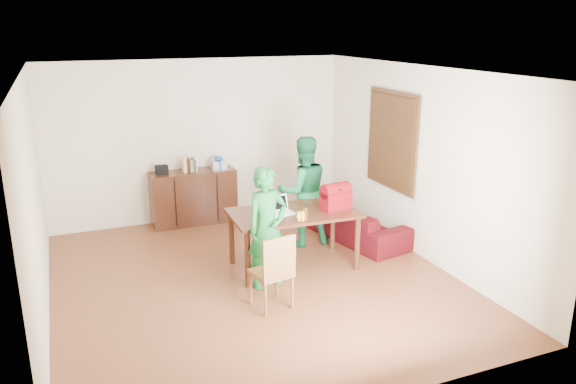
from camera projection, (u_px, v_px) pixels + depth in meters
name	position (u px, v px, depth m)	size (l,w,h in m)	color
room	(250.00, 182.00, 7.11)	(5.20, 5.70, 2.90)	#4D2413
table	(294.00, 219.00, 7.60)	(1.74, 1.02, 0.80)	black
chair	(272.00, 286.00, 6.60)	(0.49, 0.48, 0.94)	brown
person_near	(267.00, 228.00, 7.02)	(0.57, 0.37, 1.56)	#166427
person_far	(303.00, 191.00, 8.39)	(0.81, 0.63, 1.67)	#166538
laptop	(282.00, 211.00, 7.47)	(0.33, 0.25, 0.22)	white
bananas	(301.00, 220.00, 7.19)	(0.14, 0.09, 0.05)	gold
bottle	(305.00, 212.00, 7.26)	(0.06, 0.06, 0.18)	#522612
red_bag	(336.00, 199.00, 7.64)	(0.40, 0.23, 0.29)	maroon
sofa	(355.00, 222.00, 8.74)	(1.84, 0.72, 0.54)	#410812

